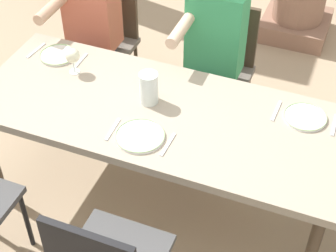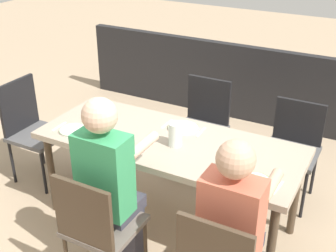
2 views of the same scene
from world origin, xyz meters
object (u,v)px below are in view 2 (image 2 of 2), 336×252
diner_man_white (234,228)px  water_pitcher (175,136)px  dining_table (169,148)px  plate_2 (74,130)px  chair_mid_south (203,121)px  plate_1 (184,127)px  chair_west_south (293,144)px  chair_head_east (31,125)px  diner_woman_green (111,183)px  plate_0 (255,181)px  chair_mid_north (97,224)px  wine_glass_0 (236,154)px

diner_man_white → water_pitcher: bearing=-40.7°
dining_table → plate_2: size_ratio=8.88×
chair_mid_south → plate_1: chair_mid_south is taller
chair_west_south → plate_1: (0.75, 0.60, 0.25)m
chair_head_east → diner_woman_green: diner_woman_green is taller
plate_0 → plate_1: same height
dining_table → diner_woman_green: 0.65m
plate_0 → plate_2: size_ratio=0.96×
chair_west_south → diner_woman_green: size_ratio=0.64×
dining_table → chair_mid_south: bearing=-84.4°
chair_west_south → diner_man_white: diner_man_white is taller
chair_mid_south → plate_0: (-0.83, 1.06, 0.23)m
chair_mid_south → water_pitcher: 0.94m
chair_mid_north → water_pitcher: 0.85m
diner_woman_green → dining_table: bearing=-96.8°
chair_mid_south → wine_glass_0: 1.21m
dining_table → chair_west_south: (-0.76, -0.82, -0.17)m
chair_mid_north → chair_mid_south: bearing=-90.0°
wine_glass_0 → water_pitcher: water_pitcher is taller
plate_1 → water_pitcher: (-0.07, 0.27, 0.07)m
plate_1 → chair_mid_north: bearing=84.9°
chair_mid_south → diner_woman_green: size_ratio=0.68×
diner_man_white → plate_2: (1.49, -0.42, 0.07)m
chair_mid_north → plate_1: bearing=-95.1°
dining_table → diner_man_white: bearing=140.1°
plate_2 → water_pitcher: 0.82m
dining_table → diner_woman_green: size_ratio=1.48×
chair_west_south → chair_head_east: bearing=20.5°
diner_woman_green → plate_1: size_ratio=5.39×
diner_man_white → water_pitcher: (0.69, -0.59, 0.14)m
chair_head_east → plate_2: chair_head_east is taller
dining_table → chair_west_south: chair_west_south is taller
chair_head_east → plate_1: (-1.44, -0.22, 0.23)m
chair_head_east → diner_woman_green: (-1.35, 0.65, 0.19)m
wine_glass_0 → plate_2: bearing=3.9°
chair_mid_south → chair_head_east: size_ratio=0.97×
water_pitcher → dining_table: bearing=-31.9°
dining_table → chair_mid_north: (0.08, 0.82, -0.17)m
plate_0 → wine_glass_0: wine_glass_0 is taller
diner_man_white → plate_0: size_ratio=5.92×
chair_west_south → wine_glass_0: bearing=79.0°
chair_west_south → chair_head_east: size_ratio=0.91×
diner_man_white → wine_glass_0: (0.19, -0.51, 0.17)m
chair_mid_north → diner_man_white: size_ratio=0.70×
chair_head_east → wine_glass_0: bearing=176.2°
chair_west_south → chair_mid_north: bearing=62.9°
chair_mid_south → chair_head_east: (1.35, 0.82, 0.00)m
dining_table → wine_glass_0: (-0.58, 0.13, 0.18)m
plate_2 → chair_mid_south: bearing=-121.6°
plate_0 → plate_1: bearing=-31.9°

